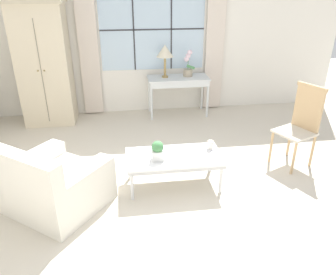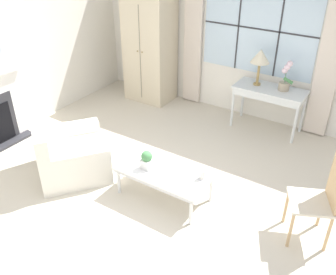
% 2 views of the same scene
% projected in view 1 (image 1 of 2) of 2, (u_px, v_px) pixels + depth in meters
% --- Properties ---
extents(ground_plane, '(14.00, 14.00, 0.00)m').
position_uv_depth(ground_plane, '(180.00, 198.00, 3.85)').
color(ground_plane, beige).
extents(wall_back_windowed, '(7.20, 0.14, 2.80)m').
position_uv_depth(wall_back_windowed, '(153.00, 37.00, 5.96)').
color(wall_back_windowed, white).
rests_on(wall_back_windowed, ground_plane).
extents(armoire, '(0.92, 0.66, 2.07)m').
position_uv_depth(armoire, '(44.00, 64.00, 5.54)').
color(armoire, beige).
rests_on(armoire, ground_plane).
extents(console_table, '(1.12, 0.51, 0.72)m').
position_uv_depth(console_table, '(178.00, 82.00, 6.03)').
color(console_table, silver).
rests_on(console_table, ground_plane).
extents(table_lamp, '(0.30, 0.30, 0.58)m').
position_uv_depth(table_lamp, '(165.00, 52.00, 5.79)').
color(table_lamp, '#9E7F47').
rests_on(table_lamp, console_table).
extents(potted_orchid, '(0.21, 0.17, 0.48)m').
position_uv_depth(potted_orchid, '(188.00, 66.00, 5.98)').
color(potted_orchid, tan).
rests_on(potted_orchid, console_table).
extents(armchair_upholstered, '(1.31, 1.29, 0.81)m').
position_uv_depth(armchair_upholstered, '(54.00, 186.00, 3.60)').
color(armchair_upholstered, silver).
rests_on(armchair_upholstered, ground_plane).
extents(side_chair_wooden, '(0.58, 0.58, 1.11)m').
position_uv_depth(side_chair_wooden, '(301.00, 122.00, 4.36)').
color(side_chair_wooden, beige).
rests_on(side_chair_wooden, ground_plane).
extents(coffee_table, '(1.15, 0.60, 0.41)m').
position_uv_depth(coffee_table, '(174.00, 159.00, 3.96)').
color(coffee_table, silver).
rests_on(coffee_table, ground_plane).
extents(potted_plant_small, '(0.14, 0.14, 0.24)m').
position_uv_depth(potted_plant_small, '(158.00, 150.00, 3.80)').
color(potted_plant_small, white).
rests_on(potted_plant_small, coffee_table).
extents(pillar_candle, '(0.10, 0.10, 0.13)m').
position_uv_depth(pillar_candle, '(210.00, 145.00, 4.06)').
color(pillar_candle, silver).
rests_on(pillar_candle, coffee_table).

